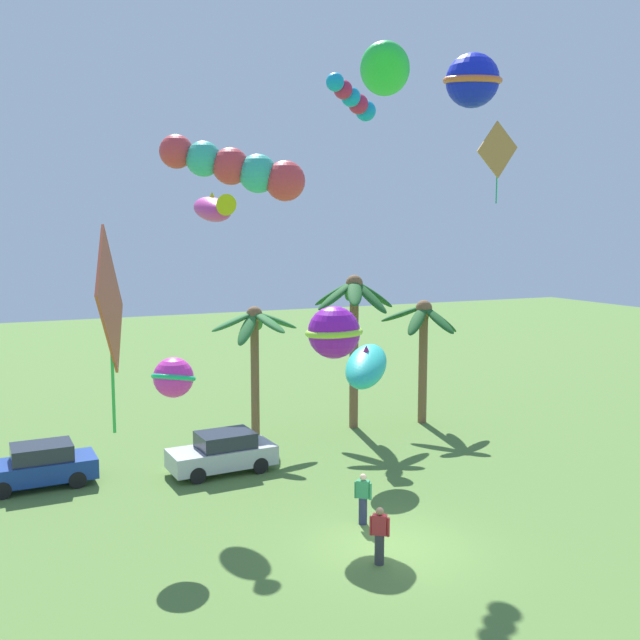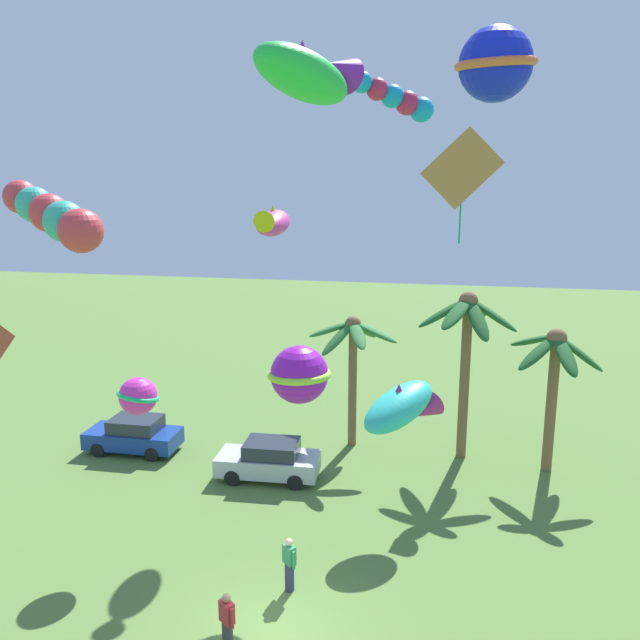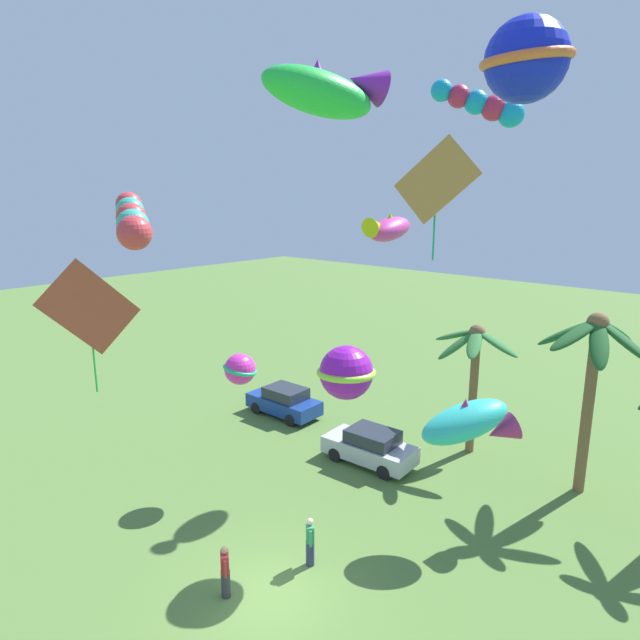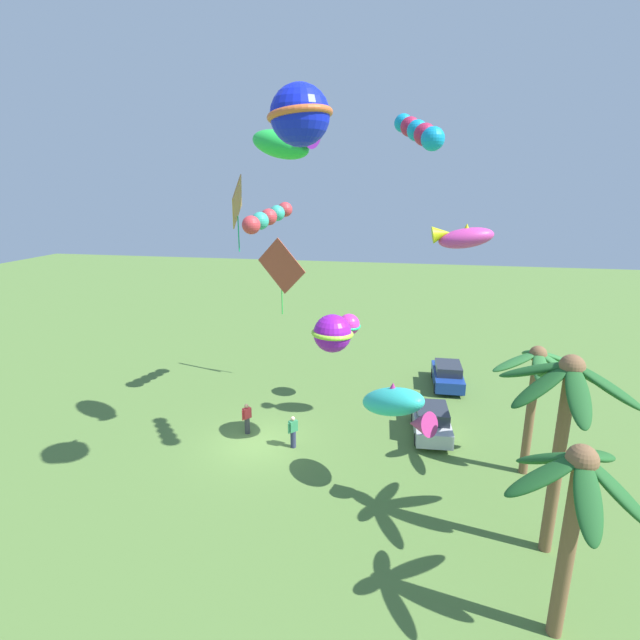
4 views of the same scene
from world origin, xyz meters
name	(u,v)px [view 2 (image 2 of 4)]	position (x,y,z in m)	size (l,w,h in m)	color
ground_plane	(272,635)	(0.00, 0.00, 0.00)	(120.00, 120.00, 0.00)	#567A38
palm_tree_0	(352,345)	(0.10, 12.05, 4.49)	(3.90, 3.77, 5.76)	brown
palm_tree_1	(555,365)	(8.11, 11.18, 4.35)	(3.57, 3.63, 5.78)	brown
palm_tree_2	(466,330)	(4.75, 11.75, 5.42)	(4.04, 4.12, 7.00)	brown
parked_car_0	(269,460)	(-2.50, 8.23, 0.75)	(4.00, 1.93, 1.51)	#BCBCC1
parked_car_1	(134,435)	(-8.83, 9.43, 0.75)	(3.95, 1.83, 1.51)	navy
spectator_0	(289,564)	(0.00, 1.79, 0.81)	(0.43, 0.43, 1.59)	#2D3351
spectator_1	(227,623)	(-0.86, -0.79, 0.81)	(0.45, 0.41, 1.59)	#38383D
kite_tube_0	(396,98)	(2.17, 6.88, 13.68)	(2.44, 1.70, 1.41)	#1196D0
kite_ball_1	(495,64)	(4.85, 3.41, 13.90)	(2.46, 2.47, 1.78)	#111FD0
kite_ball_2	(299,375)	(-0.13, 3.61, 5.72)	(2.62, 2.62, 1.69)	purple
kite_fish_3	(272,222)	(-2.46, 9.01, 9.78)	(1.36, 2.82, 1.26)	#D73C9D
kite_fish_4	(403,407)	(2.66, 6.55, 3.90)	(3.11, 3.48, 1.98)	#2FCABB
kite_tube_5	(53,215)	(-4.66, -0.65, 10.39)	(3.13, 2.04, 1.55)	#D43840
kite_fish_6	(308,73)	(0.59, 1.75, 13.56)	(2.71, 3.44, 1.63)	green
kite_diamond_8	(462,170)	(4.16, 1.09, 11.36)	(1.79, 0.46, 2.51)	#C18037
kite_ball_9	(138,396)	(-5.30, 3.68, 4.67)	(1.84, 1.83, 1.18)	#EB30B6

